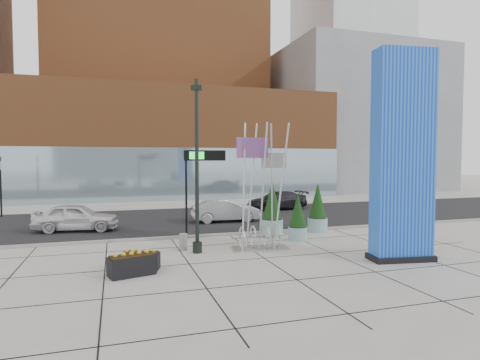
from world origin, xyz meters
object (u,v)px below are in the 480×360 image
object	(u,v)px
concrete_bollard	(183,242)
car_silver_mid	(226,211)
car_white_west	(76,217)
lamp_post	(197,182)
blue_pylon	(402,160)
overhead_street_sign	(201,163)
public_art_sculpture	(260,216)

from	to	relation	value
concrete_bollard	car_silver_mid	world-z (taller)	car_silver_mid
concrete_bollard	car_white_west	distance (m)	7.90
lamp_post	car_white_west	world-z (taller)	lamp_post
blue_pylon	car_white_west	bearing A→B (deg)	148.70
car_silver_mid	overhead_street_sign	bearing A→B (deg)	154.03
lamp_post	concrete_bollard	distance (m)	2.75
public_art_sculpture	car_silver_mid	size ratio (longest dim) A/B	1.30
blue_pylon	overhead_street_sign	xyz separation A→B (m)	(-6.49, 6.66, -0.16)
public_art_sculpture	overhead_street_sign	size ratio (longest dim) A/B	1.27
blue_pylon	concrete_bollard	size ratio (longest dim) A/B	11.60
public_art_sculpture	blue_pylon	bearing A→B (deg)	-33.17
public_art_sculpture	car_white_west	xyz separation A→B (m)	(-8.08, 7.05, -0.70)
lamp_post	car_silver_mid	xyz separation A→B (m)	(3.33, 7.65, -2.26)
overhead_street_sign	car_silver_mid	bearing A→B (deg)	66.05
blue_pylon	overhead_street_sign	world-z (taller)	blue_pylon
lamp_post	overhead_street_sign	world-z (taller)	lamp_post
blue_pylon	car_silver_mid	size ratio (longest dim) A/B	1.91
concrete_bollard	overhead_street_sign	world-z (taller)	overhead_street_sign
blue_pylon	concrete_bollard	distance (m)	9.58
lamp_post	blue_pylon	bearing A→B (deg)	-26.14
concrete_bollard	overhead_street_sign	bearing A→B (deg)	61.33
overhead_street_sign	lamp_post	bearing A→B (deg)	-100.16
concrete_bollard	car_silver_mid	distance (m)	7.92
concrete_bollard	car_white_west	size ratio (longest dim) A/B	0.16
lamp_post	car_white_west	size ratio (longest dim) A/B	1.64
blue_pylon	public_art_sculpture	xyz separation A→B (m)	(-4.53, 3.49, -2.46)
blue_pylon	car_white_west	world-z (taller)	blue_pylon
lamp_post	concrete_bollard	xyz separation A→B (m)	(-0.47, 0.71, -2.61)
car_silver_mid	public_art_sculpture	bearing A→B (deg)	178.72
lamp_post	car_silver_mid	distance (m)	8.64
public_art_sculpture	car_white_west	bearing A→B (deg)	143.28
car_silver_mid	lamp_post	bearing A→B (deg)	159.25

